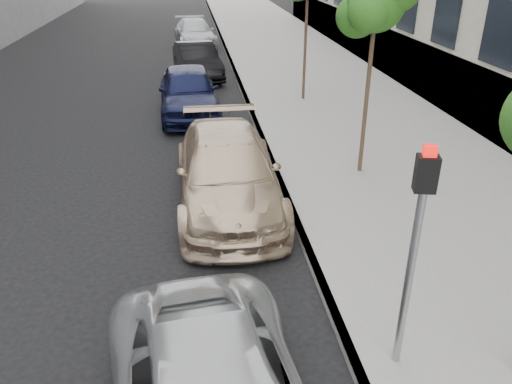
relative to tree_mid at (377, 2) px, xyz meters
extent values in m
cube|color=gray|center=(1.07, 16.00, -3.95)|extent=(6.40, 72.00, 0.14)
cube|color=#9E9B93|center=(-2.05, 16.00, -3.95)|extent=(0.15, 72.00, 0.14)
cylinder|color=#38281C|center=(-0.03, 0.00, -1.59)|extent=(0.10, 0.10, 4.58)
sphere|color=#245516|center=(-0.03, 0.00, 0.00)|extent=(1.26, 1.26, 1.26)
sphere|color=#245516|center=(-0.33, 0.25, -0.30)|extent=(0.95, 0.95, 0.95)
cylinder|color=#38281C|center=(-0.03, 6.50, -1.46)|extent=(0.10, 0.10, 4.83)
cylinder|color=#939699|center=(-1.51, -6.11, -2.62)|extent=(0.10, 0.10, 2.51)
cube|color=black|center=(-1.51, -6.11, -1.16)|extent=(0.28, 0.23, 0.42)
cube|color=red|center=(-1.51, -6.11, -0.89)|extent=(0.16, 0.13, 0.12)
imported|color=#C9AE8F|center=(-3.34, -1.05, -3.25)|extent=(2.14, 5.25, 1.52)
imported|color=black|center=(-4.12, 5.54, -3.22)|extent=(2.06, 4.74, 1.59)
imported|color=black|center=(-3.70, 10.77, -3.30)|extent=(2.17, 4.51, 1.43)
imported|color=#9EA2A6|center=(-3.65, 18.28, -3.30)|extent=(2.50, 5.13, 1.44)
camera|label=1|loc=(-4.00, -10.79, 1.07)|focal=35.00mm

